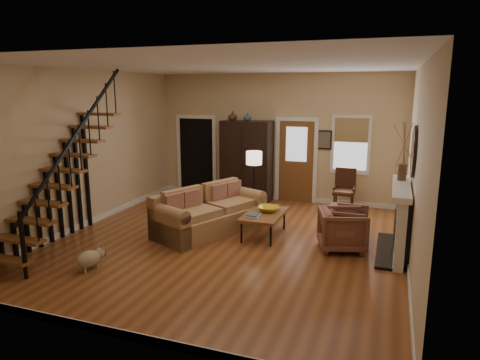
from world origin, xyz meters
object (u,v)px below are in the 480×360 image
(coffee_table, at_px, (264,224))
(side_chair, at_px, (344,190))
(armoire, at_px, (247,161))
(armchair_right, at_px, (347,224))
(armchair_left, at_px, (342,230))
(sofa, at_px, (210,212))
(floor_lamp, at_px, (254,185))

(coffee_table, height_order, side_chair, side_chair)
(armoire, height_order, coffee_table, armoire)
(armchair_right, height_order, side_chair, side_chair)
(armchair_left, bearing_deg, coffee_table, 65.65)
(sofa, distance_m, armchair_left, 2.66)
(armchair_left, xyz_separation_m, side_chair, (-0.26, 2.61, 0.13))
(sofa, bearing_deg, coffee_table, 32.76)
(floor_lamp, bearing_deg, armchair_right, -20.98)
(armchair_left, distance_m, side_chair, 2.63)
(coffee_table, relative_size, floor_lamp, 0.81)
(armoire, relative_size, armchair_left, 2.54)
(armoire, bearing_deg, armchair_left, -44.97)
(armchair_left, bearing_deg, floor_lamp, 42.11)
(sofa, relative_size, armchair_right, 3.13)
(armoire, bearing_deg, coffee_table, -64.20)
(coffee_table, distance_m, floor_lamp, 1.34)
(floor_lamp, bearing_deg, side_chair, 34.69)
(armoire, height_order, sofa, armoire)
(armoire, distance_m, floor_lamp, 1.66)
(armchair_left, height_order, armchair_right, armchair_left)
(sofa, xyz_separation_m, coffee_table, (1.09, 0.16, -0.20))
(floor_lamp, bearing_deg, sofa, -112.73)
(sofa, distance_m, armchair_right, 2.73)
(coffee_table, distance_m, side_chair, 2.73)
(sofa, height_order, armchair_left, sofa)
(coffee_table, bearing_deg, sofa, -171.55)
(floor_lamp, relative_size, side_chair, 1.51)
(armoire, xyz_separation_m, floor_lamp, (0.68, -1.49, -0.28))
(sofa, xyz_separation_m, armchair_right, (2.69, 0.42, -0.10))
(side_chair, bearing_deg, armchair_right, -81.97)
(armoire, height_order, armchair_left, armoire)
(armoire, height_order, armchair_right, armoire)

